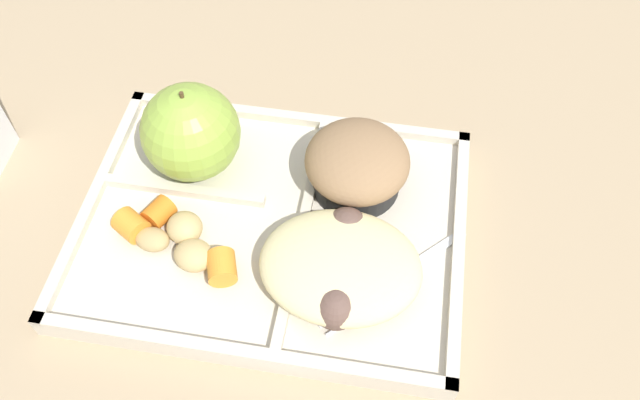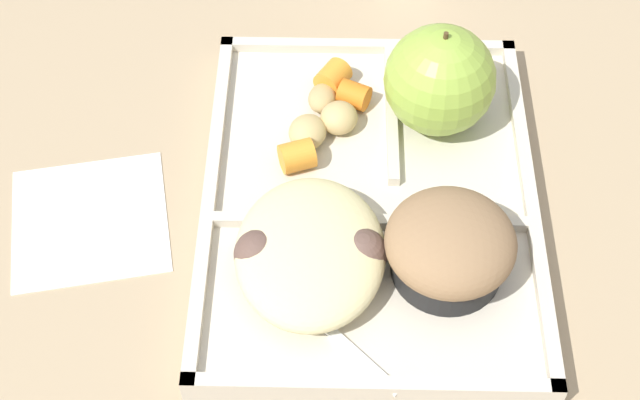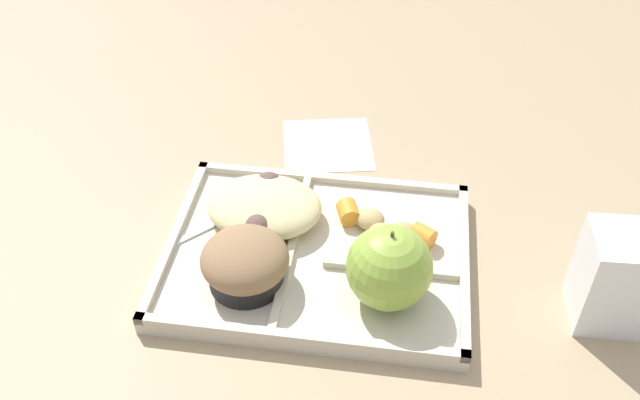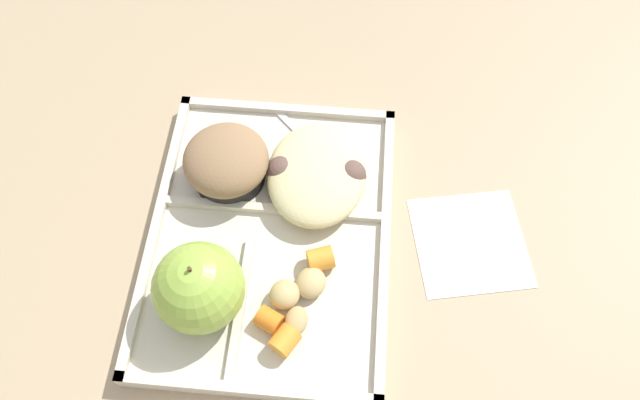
{
  "view_description": "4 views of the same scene",
  "coord_description": "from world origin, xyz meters",
  "px_view_note": "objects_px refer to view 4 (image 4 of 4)",
  "views": [
    {
      "loc": [
        0.09,
        -0.29,
        0.48
      ],
      "look_at": [
        0.04,
        -0.01,
        0.07
      ],
      "focal_mm": 36.23,
      "sensor_mm": 36.0,
      "label": 1
    },
    {
      "loc": [
        0.44,
        -0.03,
        0.58
      ],
      "look_at": [
        0.05,
        -0.04,
        0.08
      ],
      "focal_mm": 53.72,
      "sensor_mm": 36.0,
      "label": 2
    },
    {
      "loc": [
        -0.08,
        0.53,
        0.57
      ],
      "look_at": [
        -0.0,
        -0.01,
        0.08
      ],
      "focal_mm": 39.46,
      "sensor_mm": 36.0,
      "label": 3
    },
    {
      "loc": [
        -0.26,
        -0.08,
        0.59
      ],
      "look_at": [
        0.02,
        -0.05,
        0.05
      ],
      "focal_mm": 33.91,
      "sensor_mm": 36.0,
      "label": 4
    }
  ],
  "objects_px": {
    "lunch_tray": "(271,237)",
    "green_apple": "(199,288)",
    "plastic_fork": "(322,157)",
    "bran_muffin": "(227,163)"
  },
  "relations": [
    {
      "from": "lunch_tray",
      "to": "green_apple",
      "type": "bearing_deg",
      "value": 146.42
    },
    {
      "from": "plastic_fork",
      "to": "bran_muffin",
      "type": "bearing_deg",
      "value": 108.68
    },
    {
      "from": "lunch_tray",
      "to": "green_apple",
      "type": "distance_m",
      "value": 0.11
    },
    {
      "from": "plastic_fork",
      "to": "lunch_tray",
      "type": "bearing_deg",
      "value": 155.09
    },
    {
      "from": "bran_muffin",
      "to": "plastic_fork",
      "type": "relative_size",
      "value": 0.78
    },
    {
      "from": "green_apple",
      "to": "plastic_fork",
      "type": "bearing_deg",
      "value": -28.95
    },
    {
      "from": "lunch_tray",
      "to": "plastic_fork",
      "type": "xyz_separation_m",
      "value": [
        0.1,
        -0.05,
        0.01
      ]
    },
    {
      "from": "lunch_tray",
      "to": "plastic_fork",
      "type": "distance_m",
      "value": 0.11
    },
    {
      "from": "green_apple",
      "to": "plastic_fork",
      "type": "xyz_separation_m",
      "value": [
        0.18,
        -0.1,
        -0.04
      ]
    },
    {
      "from": "green_apple",
      "to": "plastic_fork",
      "type": "relative_size",
      "value": 0.79
    }
  ]
}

